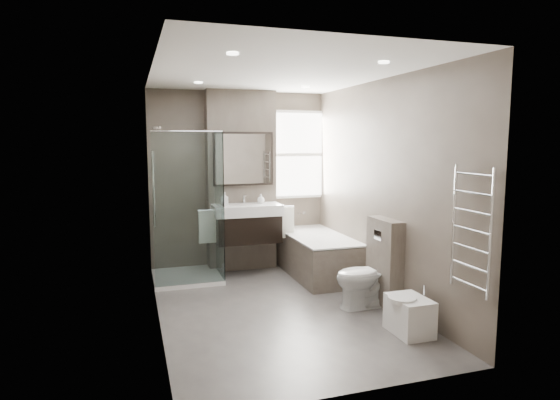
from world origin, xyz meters
name	(u,v)px	position (x,y,z in m)	size (l,w,h in m)	color
room	(278,194)	(0.00, 0.00, 1.30)	(2.70, 3.90, 2.70)	#504C4A
vanity_pier	(241,181)	(0.00, 1.77, 1.30)	(1.00, 0.25, 2.60)	#574E44
vanity	(247,223)	(0.00, 1.43, 0.74)	(0.95, 0.47, 0.66)	black
mirror_cabinet	(243,159)	(0.00, 1.61, 1.63)	(0.86, 0.08, 0.76)	black
towel_left	(208,227)	(-0.56, 1.40, 0.72)	(0.24, 0.06, 0.44)	silver
towel_right	(285,222)	(0.56, 1.40, 0.72)	(0.24, 0.06, 0.44)	silver
shower_enclosure	(194,245)	(-0.75, 1.35, 0.49)	(0.90, 0.90, 2.00)	white
bathtub	(317,253)	(0.92, 1.10, 0.32)	(0.75, 1.60, 0.57)	#574E44
window	(297,155)	(0.90, 1.88, 1.68)	(0.98, 0.06, 1.33)	white
toilet	(366,276)	(0.97, -0.26, 0.36)	(0.40, 0.71, 0.72)	white
cistern_box	(384,262)	(1.21, -0.25, 0.50)	(0.19, 0.55, 1.00)	#574E44
bidet	(409,315)	(1.01, -1.07, 0.19)	(0.40, 0.45, 0.48)	white
towel_radiator	(471,230)	(1.25, -1.60, 1.12)	(0.03, 0.49, 1.10)	silver
soap_bottle_a	(225,199)	(-0.31, 1.44, 1.09)	(0.08, 0.08, 0.18)	white
soap_bottle_b	(261,199)	(0.23, 1.51, 1.07)	(0.10, 0.10, 0.13)	white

